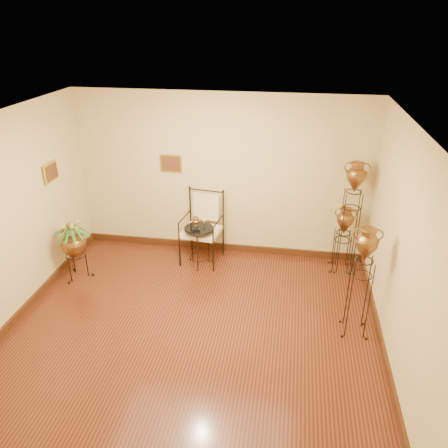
% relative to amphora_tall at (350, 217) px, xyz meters
% --- Properties ---
extents(ground, '(5.00, 5.00, 0.00)m').
position_rel_amphora_tall_xyz_m(ground, '(-2.15, -2.15, -0.97)').
color(ground, '#5B2715').
rests_on(ground, ground).
extents(room_shell, '(5.02, 5.02, 2.81)m').
position_rel_amphora_tall_xyz_m(room_shell, '(-2.16, -2.14, 0.77)').
color(room_shell, '#D2B887').
rests_on(room_shell, ground).
extents(amphora_tall, '(0.39, 0.39, 1.89)m').
position_rel_amphora_tall_xyz_m(amphora_tall, '(0.00, 0.00, 0.00)').
color(amphora_tall, black).
rests_on(amphora_tall, ground).
extents(amphora_mid, '(0.38, 0.38, 1.57)m').
position_rel_amphora_tall_xyz_m(amphora_mid, '(0.00, -1.61, -0.17)').
color(amphora_mid, black).
rests_on(amphora_mid, ground).
extents(amphora_short, '(0.41, 0.41, 1.13)m').
position_rel_amphora_tall_xyz_m(amphora_short, '(-0.07, -0.00, -0.40)').
color(amphora_short, black).
rests_on(amphora_short, ground).
extents(planter_urn, '(0.79, 0.79, 1.15)m').
position_rel_amphora_tall_xyz_m(planter_urn, '(-4.30, -0.94, -0.32)').
color(planter_urn, black).
rests_on(planter_urn, ground).
extents(armchair, '(0.77, 0.73, 1.23)m').
position_rel_amphora_tall_xyz_m(armchair, '(-2.41, -0.11, -0.35)').
color(armchair, black).
rests_on(armchair, ground).
extents(side_table, '(0.50, 0.50, 0.88)m').
position_rel_amphora_tall_xyz_m(side_table, '(-2.42, -0.24, -0.60)').
color(side_table, black).
rests_on(side_table, ground).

